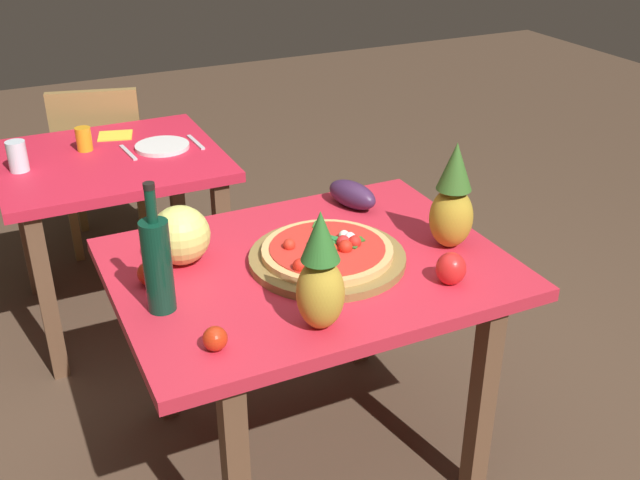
# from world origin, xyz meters

# --- Properties ---
(ground_plane) EXTENTS (10.00, 10.00, 0.00)m
(ground_plane) POSITION_xyz_m (0.00, 0.00, 0.00)
(ground_plane) COLOR #4C3828
(display_table) EXTENTS (1.14, 0.87, 0.72)m
(display_table) POSITION_xyz_m (0.00, 0.00, 0.63)
(display_table) COLOR brown
(display_table) RESTS_ON ground_plane
(background_table) EXTENTS (0.87, 0.79, 0.72)m
(background_table) POSITION_xyz_m (-0.36, 1.13, 0.61)
(background_table) COLOR brown
(background_table) RESTS_ON ground_plane
(dining_chair) EXTENTS (0.48, 0.48, 0.85)m
(dining_chair) POSITION_xyz_m (-0.29, 1.75, 0.48)
(dining_chair) COLOR olive
(dining_chair) RESTS_ON ground_plane
(pizza_board) EXTENTS (0.46, 0.46, 0.02)m
(pizza_board) POSITION_xyz_m (0.05, -0.02, 0.74)
(pizza_board) COLOR olive
(pizza_board) RESTS_ON display_table
(pizza) EXTENTS (0.39, 0.39, 0.06)m
(pizza) POSITION_xyz_m (0.05, -0.02, 0.77)
(pizza) COLOR #E6AE67
(pizza) RESTS_ON pizza_board
(wine_bottle) EXTENTS (0.08, 0.08, 0.36)m
(wine_bottle) POSITION_xyz_m (-0.46, -0.06, 0.86)
(wine_bottle) COLOR #0C3625
(wine_bottle) RESTS_ON display_table
(pineapple_left) EXTENTS (0.13, 0.13, 0.34)m
(pineapple_left) POSITION_xyz_m (0.44, -0.08, 0.88)
(pineapple_left) COLOR #B18E28
(pineapple_left) RESTS_ON display_table
(pineapple_right) EXTENTS (0.12, 0.12, 0.33)m
(pineapple_right) POSITION_xyz_m (-0.11, -0.32, 0.87)
(pineapple_right) COLOR gold
(pineapple_right) RESTS_ON display_table
(melon) EXTENTS (0.18, 0.18, 0.18)m
(melon) POSITION_xyz_m (-0.34, 0.17, 0.81)
(melon) COLOR #DCDD6E
(melon) RESTS_ON display_table
(bell_pepper) EXTENTS (0.09, 0.09, 0.09)m
(bell_pepper) POSITION_xyz_m (0.31, -0.27, 0.77)
(bell_pepper) COLOR red
(bell_pepper) RESTS_ON display_table
(eggplant) EXTENTS (0.15, 0.22, 0.09)m
(eggplant) POSITION_xyz_m (0.30, 0.29, 0.77)
(eggplant) COLOR #3F2346
(eggplant) RESTS_ON display_table
(tomato_beside_pepper) EXTENTS (0.06, 0.06, 0.06)m
(tomato_beside_pepper) POSITION_xyz_m (-0.39, -0.30, 0.76)
(tomato_beside_pepper) COLOR red
(tomato_beside_pepper) RESTS_ON display_table
(tomato_by_bottle) EXTENTS (0.07, 0.07, 0.07)m
(tomato_by_bottle) POSITION_xyz_m (-0.45, 0.08, 0.76)
(tomato_by_bottle) COLOR red
(tomato_by_bottle) RESTS_ON display_table
(drinking_glass_juice) EXTENTS (0.06, 0.06, 0.10)m
(drinking_glass_juice) POSITION_xyz_m (-0.43, 1.24, 0.77)
(drinking_glass_juice) COLOR orange
(drinking_glass_juice) RESTS_ON background_table
(drinking_glass_water) EXTENTS (0.07, 0.07, 0.12)m
(drinking_glass_water) POSITION_xyz_m (-0.69, 1.12, 0.78)
(drinking_glass_water) COLOR silver
(drinking_glass_water) RESTS_ON background_table
(dinner_plate) EXTENTS (0.22, 0.22, 0.02)m
(dinner_plate) POSITION_xyz_m (-0.14, 1.13, 0.73)
(dinner_plate) COLOR white
(dinner_plate) RESTS_ON background_table
(fork_utensil) EXTENTS (0.03, 0.18, 0.01)m
(fork_utensil) POSITION_xyz_m (-0.28, 1.13, 0.73)
(fork_utensil) COLOR silver
(fork_utensil) RESTS_ON background_table
(knife_utensil) EXTENTS (0.02, 0.18, 0.01)m
(knife_utensil) POSITION_xyz_m (-0.00, 1.13, 0.73)
(knife_utensil) COLOR silver
(knife_utensil) RESTS_ON background_table
(napkin_folded) EXTENTS (0.17, 0.15, 0.01)m
(napkin_folded) POSITION_xyz_m (-0.28, 1.36, 0.73)
(napkin_folded) COLOR yellow
(napkin_folded) RESTS_ON background_table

